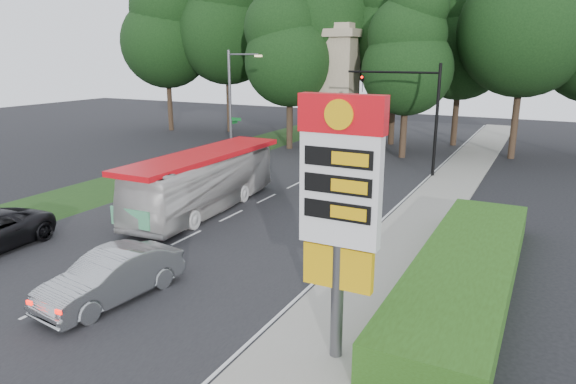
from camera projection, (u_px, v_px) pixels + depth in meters
The scene contains 20 objects.
ground at pixel (34, 313), 15.81m from camera, with size 120.00×120.00×0.00m, color black.
road_surface at pixel (242, 211), 26.11m from camera, with size 14.00×80.00×0.02m, color black.
sidewalk_right at pixel (408, 236), 22.33m from camera, with size 3.00×80.00×0.12m, color gray.
grass_verge_left at pixel (172, 169), 35.46m from camera, with size 5.00×50.00×0.02m, color #193814.
hedge at pixel (466, 271), 17.43m from camera, with size 3.00×14.00×1.20m, color #254813.
gas_station_pylon at pixel (340, 195), 12.29m from camera, with size 2.10×0.45×6.85m.
traffic_signal_mast at pixel (417, 104), 32.67m from camera, with size 6.10×0.35×7.20m.
streetlight_signs at pixel (233, 102), 36.64m from camera, with size 2.75×0.98×8.00m.
monument at pixel (340, 88), 41.11m from camera, with size 3.00×3.00×10.05m.
tree_far_west at pixel (165, 23), 51.09m from camera, with size 8.96×8.96×17.60m.
tree_west_mid at pixel (226, 12), 49.89m from camera, with size 9.80×9.80×19.25m.
tree_west_near at pixel (290, 29), 49.38m from camera, with size 8.40×8.40×16.50m.
tree_center_left at pixel (322, 1), 43.21m from camera, with size 10.08×10.08×19.80m.
tree_center_right at pixel (397, 13), 42.53m from camera, with size 9.24×9.24×18.15m.
tree_east_near at pixel (463, 30), 42.38m from camera, with size 8.12×8.12×15.95m.
tree_east_mid at pixel (529, 1), 36.30m from camera, with size 9.52×9.52×18.70m.
tree_monument_left at pixel (290, 42), 41.09m from camera, with size 7.28×7.28×14.30m.
tree_monument_right at pixel (408, 50), 37.49m from camera, with size 6.72×6.72×13.20m.
transit_bus at pixel (204, 182), 25.88m from camera, with size 2.50×10.68×2.97m, color beige.
sedan_silver at pixel (111, 277), 16.48m from camera, with size 1.71×4.90×1.61m, color #94979A.
Camera 1 is at (13.52, -9.11, 7.73)m, focal length 32.00 mm.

